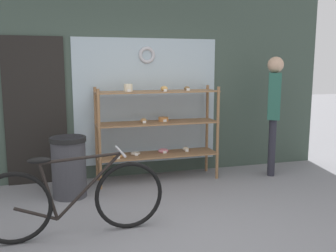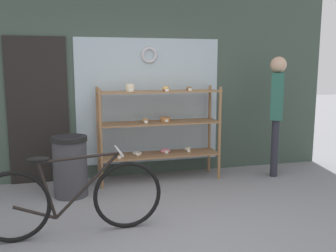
# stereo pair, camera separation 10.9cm
# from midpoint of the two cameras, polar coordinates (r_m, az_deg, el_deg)

# --- Properties ---
(ground_plane) EXTENTS (30.00, 30.00, 0.00)m
(ground_plane) POSITION_cam_midpoint_polar(r_m,az_deg,el_deg) (3.87, 1.18, -16.89)
(ground_plane) COLOR gray
(storefront_facade) EXTENTS (6.35, 0.13, 3.59)m
(storefront_facade) POSITION_cam_midpoint_polar(r_m,az_deg,el_deg) (5.73, -6.20, 9.74)
(storefront_facade) COLOR #3D4C42
(storefront_facade) RESTS_ON ground_plane
(display_case) EXTENTS (1.79, 0.46, 1.44)m
(display_case) POSITION_cam_midpoint_polar(r_m,az_deg,el_deg) (5.51, -2.35, 0.14)
(display_case) COLOR #8E6642
(display_case) RESTS_ON ground_plane
(bicycle) EXTENTS (1.84, 0.46, 0.85)m
(bicycle) POSITION_cam_midpoint_polar(r_m,az_deg,el_deg) (3.92, -15.01, -10.75)
(bicycle) COLOR black
(bicycle) RESTS_ON ground_plane
(pedestrian) EXTENTS (0.32, 0.37, 1.83)m
(pedestrian) POSITION_cam_midpoint_polar(r_m,az_deg,el_deg) (5.92, 15.31, 3.09)
(pedestrian) COLOR #282833
(pedestrian) RESTS_ON ground_plane
(trash_bin) EXTENTS (0.46, 0.46, 0.79)m
(trash_bin) POSITION_cam_midpoint_polar(r_m,az_deg,el_deg) (5.04, -15.47, -5.75)
(trash_bin) COLOR #38383D
(trash_bin) RESTS_ON ground_plane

